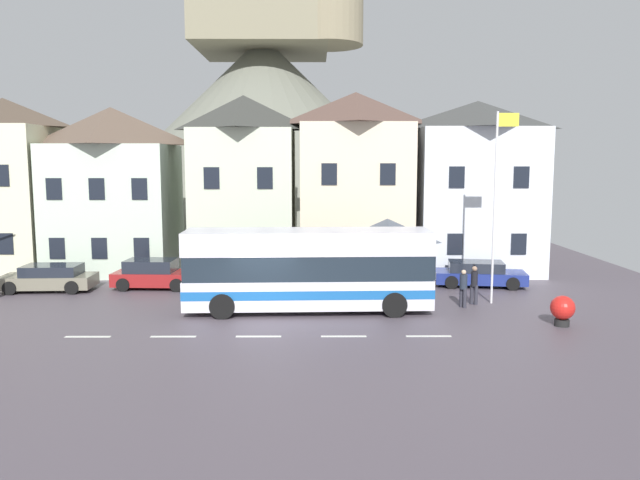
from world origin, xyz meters
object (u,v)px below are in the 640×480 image
at_px(parked_car_02, 479,274).
at_px(flagpole, 497,195).
at_px(townhouse_03, 355,183).
at_px(public_bench, 359,277).
at_px(bus_shelter, 387,231).
at_px(harbour_buoy, 563,309).
at_px(hilltop_castle, 265,128).
at_px(transit_bus, 308,270).
at_px(townhouse_04, 476,188).
at_px(townhouse_01, 114,191).
at_px(parked_car_01, 154,274).
at_px(townhouse_00, 8,185).
at_px(parked_car_00, 49,278).
at_px(pedestrian_01, 474,284).
at_px(townhouse_02, 245,185).
at_px(pedestrian_00, 463,287).

bearing_deg(parked_car_02, flagpole, -87.28).
distance_m(townhouse_03, public_bench, 6.07).
relative_size(bus_shelter, harbour_buoy, 3.12).
bearing_deg(hilltop_castle, transit_bus, -81.92).
bearing_deg(flagpole, bus_shelter, 156.31).
bearing_deg(townhouse_04, townhouse_01, -179.96).
distance_m(townhouse_04, public_bench, 8.97).
distance_m(public_bench, harbour_buoy, 10.39).
bearing_deg(townhouse_03, townhouse_04, 0.37).
xyz_separation_m(townhouse_03, bus_shelter, (1.12, -5.96, -2.00)).
height_order(parked_car_01, parked_car_02, parked_car_01).
height_order(townhouse_00, townhouse_04, townhouse_00).
xyz_separation_m(townhouse_00, flagpole, (25.11, -8.71, -0.13)).
distance_m(townhouse_00, hilltop_castle, 23.58).
bearing_deg(townhouse_04, flagpole, -98.18).
xyz_separation_m(bus_shelter, parked_car_02, (4.77, 1.83, -2.33)).
height_order(public_bench, harbour_buoy, harbour_buoy).
bearing_deg(flagpole, townhouse_01, 157.24).
height_order(townhouse_01, townhouse_03, townhouse_03).
height_order(townhouse_04, hilltop_castle, hilltop_castle).
distance_m(townhouse_01, parked_car_00, 6.69).
relative_size(parked_car_02, harbour_buoy, 3.97).
bearing_deg(pedestrian_01, harbour_buoy, -56.17).
height_order(townhouse_03, parked_car_02, townhouse_03).
height_order(townhouse_03, transit_bus, townhouse_03).
bearing_deg(townhouse_02, parked_car_01, -130.09).
bearing_deg(public_bench, parked_car_01, -177.56).
relative_size(transit_bus, pedestrian_00, 6.27).
bearing_deg(townhouse_03, townhouse_02, 178.70).
height_order(townhouse_00, public_bench, townhouse_00).
relative_size(bus_shelter, parked_car_02, 0.79).
relative_size(public_bench, harbour_buoy, 1.55).
xyz_separation_m(townhouse_04, pedestrian_01, (-2.03, -8.15, -3.83)).
bearing_deg(hilltop_castle, flagpole, -66.46).
bearing_deg(pedestrian_00, parked_car_02, 67.86).
bearing_deg(harbour_buoy, bus_shelter, 135.95).
distance_m(townhouse_02, public_bench, 8.62).
relative_size(townhouse_03, public_bench, 5.55).
bearing_deg(flagpole, townhouse_02, 145.44).
xyz_separation_m(townhouse_02, flagpole, (11.67, -8.04, -0.17)).
relative_size(parked_car_00, flagpole, 0.53).
distance_m(public_bench, flagpole, 7.96).
height_order(bus_shelter, public_bench, bus_shelter).
xyz_separation_m(townhouse_00, townhouse_02, (13.44, -0.67, 0.04)).
xyz_separation_m(townhouse_03, townhouse_04, (6.68, 0.04, -0.23)).
bearing_deg(transit_bus, public_bench, 62.92).
xyz_separation_m(bus_shelter, flagpole, (4.41, -1.94, 1.75)).
xyz_separation_m(townhouse_03, pedestrian_00, (4.05, -8.67, -4.07)).
bearing_deg(transit_bus, flagpole, 7.88).
bearing_deg(harbour_buoy, townhouse_01, 150.13).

